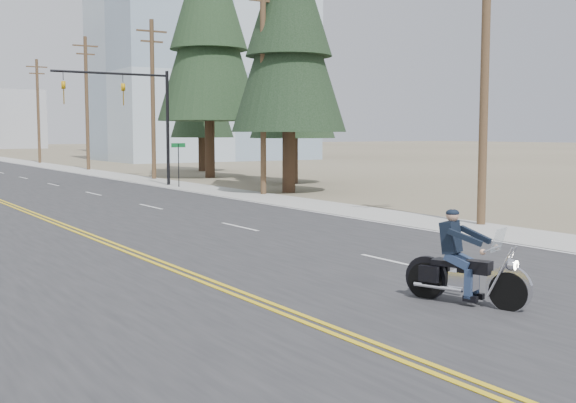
% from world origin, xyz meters
% --- Properties ---
extents(ground_plane, '(400.00, 400.00, 0.00)m').
position_xyz_m(ground_plane, '(0.00, 0.00, 0.00)').
color(ground_plane, '#776D56').
rests_on(ground_plane, ground).
extents(sidewalk_right, '(3.00, 200.00, 0.01)m').
position_xyz_m(sidewalk_right, '(11.50, 70.00, 0.01)').
color(sidewalk_right, '#A5A5A0').
rests_on(sidewalk_right, ground).
extents(traffic_mast_right, '(7.10, 0.26, 7.00)m').
position_xyz_m(traffic_mast_right, '(8.98, 32.00, 4.94)').
color(traffic_mast_right, black).
rests_on(traffic_mast_right, ground).
extents(street_sign, '(0.90, 0.06, 2.62)m').
position_xyz_m(street_sign, '(10.80, 30.00, 1.80)').
color(street_sign, black).
rests_on(street_sign, ground).
extents(utility_pole_a, '(2.20, 0.30, 11.00)m').
position_xyz_m(utility_pole_a, '(12.50, 8.00, 5.73)').
color(utility_pole_a, brown).
rests_on(utility_pole_a, ground).
extents(utility_pole_b, '(2.20, 0.30, 11.50)m').
position_xyz_m(utility_pole_b, '(12.50, 23.00, 5.98)').
color(utility_pole_b, brown).
rests_on(utility_pole_b, ground).
extents(utility_pole_c, '(2.20, 0.30, 11.00)m').
position_xyz_m(utility_pole_c, '(12.50, 38.00, 5.73)').
color(utility_pole_c, brown).
rests_on(utility_pole_c, ground).
extents(utility_pole_d, '(2.20, 0.30, 11.50)m').
position_xyz_m(utility_pole_d, '(12.50, 53.00, 5.98)').
color(utility_pole_d, brown).
rests_on(utility_pole_d, ground).
extents(utility_pole_e, '(2.20, 0.30, 11.00)m').
position_xyz_m(utility_pole_e, '(12.50, 70.00, 5.73)').
color(utility_pole_e, brown).
rests_on(utility_pole_e, ground).
extents(glass_building, '(24.00, 16.00, 20.00)m').
position_xyz_m(glass_building, '(32.00, 70.00, 10.00)').
color(glass_building, '#9EB5CC').
rests_on(glass_building, ground).
extents(haze_bldg_c, '(16.00, 12.00, 18.00)m').
position_xyz_m(haze_bldg_c, '(40.00, 110.00, 9.00)').
color(haze_bldg_c, '#B7BCC6').
rests_on(haze_bldg_c, ground).
extents(haze_bldg_e, '(14.00, 14.00, 12.00)m').
position_xyz_m(haze_bldg_e, '(25.00, 150.00, 6.00)').
color(haze_bldg_e, '#B7BCC6').
rests_on(haze_bldg_e, ground).
extents(motorcyclist, '(1.72, 2.50, 1.80)m').
position_xyz_m(motorcyclist, '(3.22, -0.10, 0.90)').
color(motorcyclist, black).
rests_on(motorcyclist, ground).
extents(conifer_near, '(6.20, 6.20, 16.41)m').
position_xyz_m(conifer_near, '(14.30, 23.33, 9.42)').
color(conifer_near, '#382619').
rests_on(conifer_near, ground).
extents(conifer_mid, '(5.44, 5.44, 14.51)m').
position_xyz_m(conifer_mid, '(18.29, 29.11, 8.33)').
color(conifer_mid, '#382619').
rests_on(conifer_mid, ground).
extents(conifer_tall, '(7.37, 7.37, 20.47)m').
position_xyz_m(conifer_tall, '(16.52, 37.31, 11.76)').
color(conifer_tall, '#382619').
rests_on(conifer_tall, ground).
extents(conifer_far, '(5.31, 5.31, 14.22)m').
position_xyz_m(conifer_far, '(20.05, 45.78, 8.16)').
color(conifer_far, '#382619').
rests_on(conifer_far, ground).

